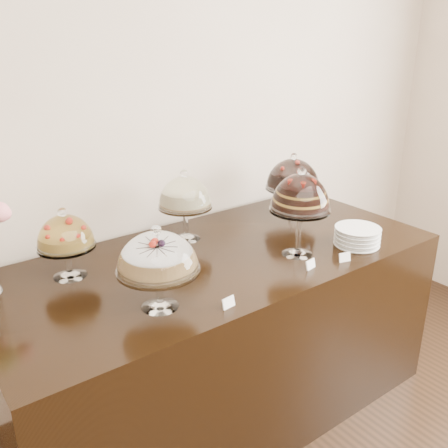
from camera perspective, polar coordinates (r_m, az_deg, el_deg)
wall_back at (r=2.59m, az=-12.40°, el=11.49°), size 5.00×0.04×3.00m
display_counter at (r=2.64m, az=-0.66°, el=-12.50°), size 2.20×1.00×0.90m
cake_stand_sugar_sponge at (r=1.91m, az=-7.61°, el=-3.63°), size 0.32×0.32×0.35m
cake_stand_choco_layer at (r=2.36m, az=8.74°, el=3.20°), size 0.29×0.29×0.44m
cake_stand_cheesecake at (r=2.54m, az=-4.49°, el=3.28°), size 0.28×0.28×0.37m
cake_stand_dark_choco at (r=2.92m, az=7.88°, el=5.40°), size 0.32×0.32×0.37m
cake_stand_fruit_tart at (r=2.25m, az=-17.69°, el=-1.24°), size 0.25×0.25×0.32m
plate_stack at (r=2.60m, az=14.98°, el=-1.38°), size 0.22×0.22×0.09m
price_card_left at (r=1.98m, az=0.52°, el=-8.97°), size 0.06×0.02×0.04m
price_card_right at (r=2.42m, az=13.63°, el=-3.72°), size 0.06×0.03×0.04m
price_card_extra at (r=2.32m, az=9.87°, el=-4.57°), size 0.06×0.02×0.04m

